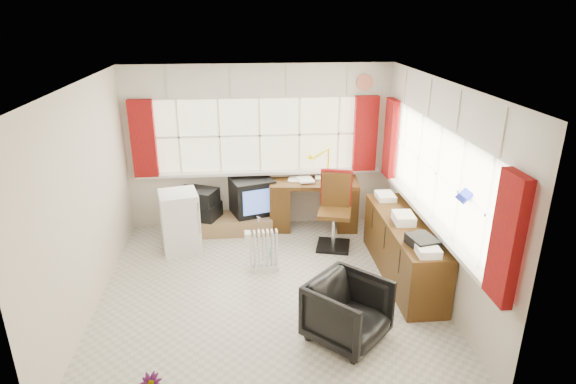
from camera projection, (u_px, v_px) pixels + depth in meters
name	position (u px, v px, depth m)	size (l,w,h in m)	color
ground	(268.00, 290.00, 5.90)	(4.00, 4.00, 0.00)	beige
room_walls	(266.00, 175.00, 5.36)	(4.00, 4.00, 4.00)	beige
window_back	(261.00, 168.00, 7.37)	(3.70, 0.12, 3.60)	beige
window_right	(430.00, 214.00, 5.73)	(0.12, 3.70, 3.60)	beige
curtains	(333.00, 153.00, 6.32)	(3.83, 3.83, 1.15)	maroon
overhead_cabinets	(339.00, 91.00, 6.09)	(3.98, 3.98, 0.48)	beige
desk	(313.00, 201.00, 7.49)	(1.40, 0.79, 0.82)	#583514
desk_lamp	(328.00, 157.00, 7.43)	(0.19, 0.17, 0.46)	#E0DE09
task_chair	(335.00, 207.00, 6.86)	(0.56, 0.59, 1.10)	black
office_chair	(348.00, 311.00, 4.92)	(0.71, 0.73, 0.67)	black
radiator	(264.00, 255.00, 6.26)	(0.39, 0.18, 0.57)	white
credenza	(403.00, 248.00, 6.09)	(0.50, 2.00, 0.85)	#583514
file_tray	(422.00, 242.00, 5.34)	(0.27, 0.34, 0.11)	black
tv_bench	(226.00, 224.00, 7.41)	(1.40, 0.50, 0.25)	olive
crt_tv	(252.00, 196.00, 7.43)	(0.75, 0.71, 0.55)	black
hifi_stack	(198.00, 204.00, 7.28)	(0.74, 0.62, 0.45)	black
mini_fridge	(180.00, 221.00, 6.76)	(0.61, 0.61, 0.86)	white
spray_bottle_a	(258.00, 226.00, 7.25)	(0.12, 0.12, 0.32)	silver
spray_bottle_b	(270.00, 252.00, 6.64)	(0.08, 0.08, 0.18)	#81C1B7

